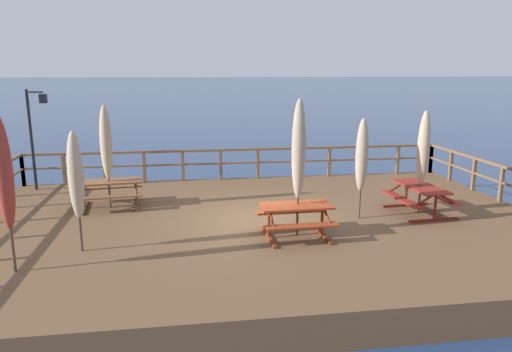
{
  "coord_description": "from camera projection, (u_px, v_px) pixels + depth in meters",
  "views": [
    {
      "loc": [
        -1.8,
        -11.45,
        4.48
      ],
      "look_at": [
        0.0,
        0.73,
        1.7
      ],
      "focal_mm": 32.99,
      "sensor_mm": 36.0,
      "label": 1
    }
  ],
  "objects": [
    {
      "name": "ground_plane",
      "position": [
        260.0,
        246.0,
        12.29
      ],
      "size": [
        600.0,
        600.0,
        0.0
      ],
      "primitive_type": "plane",
      "color": "navy"
    },
    {
      "name": "wooden_deck",
      "position": [
        260.0,
        233.0,
        12.21
      ],
      "size": [
        14.77,
        9.79,
        0.7
      ],
      "primitive_type": "cube",
      "color": "brown",
      "rests_on": "ground"
    },
    {
      "name": "railing_waterside_far",
      "position": [
        239.0,
        159.0,
        16.55
      ],
      "size": [
        14.57,
        0.1,
        1.09
      ],
      "color": "brown",
      "rests_on": "wooden_deck"
    },
    {
      "name": "picnic_table_mid_right",
      "position": [
        420.0,
        193.0,
        12.58
      ],
      "size": [
        1.53,
        1.87,
        0.78
      ],
      "color": "maroon",
      "rests_on": "wooden_deck"
    },
    {
      "name": "picnic_table_back_left",
      "position": [
        296.0,
        214.0,
        10.81
      ],
      "size": [
        1.67,
        1.45,
        0.78
      ],
      "color": "#993819",
      "rests_on": "wooden_deck"
    },
    {
      "name": "picnic_table_mid_left",
      "position": [
        110.0,
        188.0,
        13.17
      ],
      "size": [
        1.91,
        1.57,
        0.78
      ],
      "color": "brown",
      "rests_on": "wooden_deck"
    },
    {
      "name": "patio_umbrella_tall_back_right",
      "position": [
        423.0,
        149.0,
        12.33
      ],
      "size": [
        0.32,
        0.32,
        2.77
      ],
      "color": "#4C3828",
      "rests_on": "wooden_deck"
    },
    {
      "name": "patio_umbrella_tall_back_left",
      "position": [
        299.0,
        150.0,
        10.57
      ],
      "size": [
        0.32,
        0.32,
        3.18
      ],
      "color": "#4C3828",
      "rests_on": "wooden_deck"
    },
    {
      "name": "patio_umbrella_tall_front",
      "position": [
        106.0,
        143.0,
        12.81
      ],
      "size": [
        0.32,
        0.32,
        2.87
      ],
      "color": "#4C3828",
      "rests_on": "wooden_deck"
    },
    {
      "name": "patio_umbrella_short_back",
      "position": [
        76.0,
        176.0,
        9.7
      ],
      "size": [
        0.32,
        0.32,
        2.59
      ],
      "color": "#4C3828",
      "rests_on": "wooden_deck"
    },
    {
      "name": "patio_umbrella_short_mid",
      "position": [
        4.0,
        174.0,
        8.61
      ],
      "size": [
        0.32,
        0.32,
        3.01
      ],
      "color": "#4C3828",
      "rests_on": "wooden_deck"
    },
    {
      "name": "patio_umbrella_short_front",
      "position": [
        362.0,
        156.0,
        11.92
      ],
      "size": [
        0.32,
        0.32,
        2.61
      ],
      "color": "#4C3828",
      "rests_on": "wooden_deck"
    },
    {
      "name": "lamp_post_hooked",
      "position": [
        35.0,
        125.0,
        14.73
      ],
      "size": [
        0.67,
        0.32,
        3.2
      ],
      "color": "black",
      "rests_on": "wooden_deck"
    }
  ]
}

